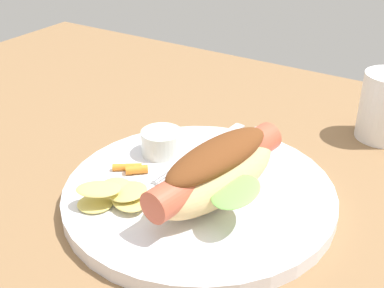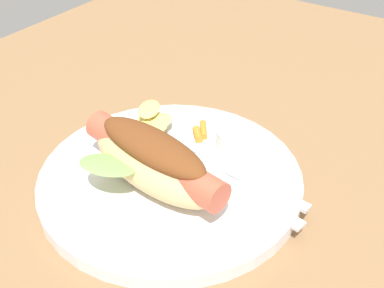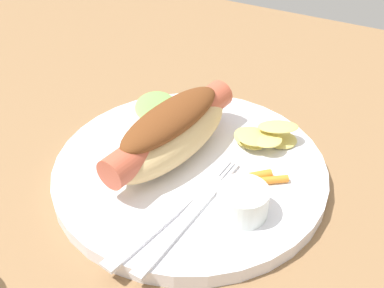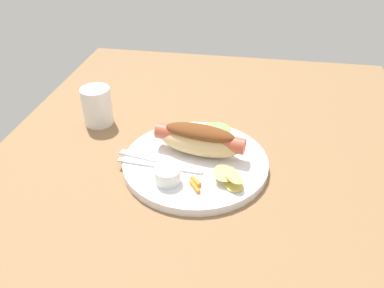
% 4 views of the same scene
% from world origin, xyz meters
% --- Properties ---
extents(ground_plane, '(1.20, 0.90, 0.02)m').
position_xyz_m(ground_plane, '(0.00, 0.00, -0.01)').
color(ground_plane, olive).
extents(plate, '(0.28, 0.28, 0.02)m').
position_xyz_m(plate, '(0.02, 0.02, 0.01)').
color(plate, white).
rests_on(plate, ground_plane).
extents(hot_dog, '(0.11, 0.18, 0.06)m').
position_xyz_m(hot_dog, '(0.04, 0.02, 0.05)').
color(hot_dog, '#DBB77A').
rests_on(hot_dog, plate).
extents(sauce_ramekin, '(0.05, 0.05, 0.03)m').
position_xyz_m(sauce_ramekin, '(-0.06, 0.06, 0.03)').
color(sauce_ramekin, white).
rests_on(sauce_ramekin, plate).
extents(fork, '(0.02, 0.17, 0.00)m').
position_xyz_m(fork, '(-0.02, 0.09, 0.02)').
color(fork, silver).
rests_on(fork, plate).
extents(knife, '(0.04, 0.15, 0.00)m').
position_xyz_m(knife, '(0.00, 0.10, 0.02)').
color(knife, silver).
rests_on(knife, plate).
extents(chips_pile, '(0.08, 0.07, 0.02)m').
position_xyz_m(chips_pile, '(-0.04, -0.04, 0.03)').
color(chips_pile, '#D9C868').
rests_on(chips_pile, plate).
extents(carrot_garnish, '(0.04, 0.02, 0.01)m').
position_xyz_m(carrot_garnish, '(-0.06, 0.01, 0.02)').
color(carrot_garnish, orange).
rests_on(carrot_garnish, plate).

